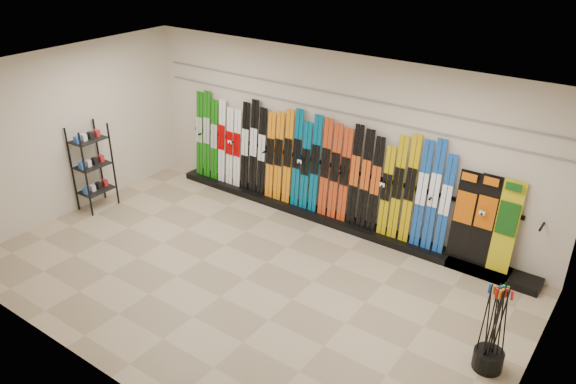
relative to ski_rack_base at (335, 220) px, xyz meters
The scene contains 13 objects.
floor 2.29m from the ski_rack_base, 95.64° to the right, with size 8.00×8.00×0.00m, color #9C8A6B.
back_wall 1.47m from the ski_rack_base, 135.64° to the left, with size 8.00×8.00×0.00m, color beige.
left_wall 5.01m from the ski_rack_base, 151.65° to the right, with size 5.00×5.00×0.00m, color beige.
right_wall 4.64m from the ski_rack_base, 31.13° to the right, with size 5.00×5.00×0.00m, color beige.
ceiling 3.73m from the ski_rack_base, 95.64° to the right, with size 8.00×8.00×0.00m, color silver.
ski_rack_base is the anchor object (origin of this frame).
skis 1.13m from the ski_rack_base, behind, with size 5.38×0.20×1.84m.
snowboards 2.66m from the ski_rack_base, ahead, with size 0.97×0.22×1.44m.
accessory_rack 4.54m from the ski_rack_base, 152.55° to the right, with size 0.40×0.60×1.62m, color black.
pole_bin 3.92m from the ski_rack_base, 30.60° to the right, with size 0.36×0.36×0.25m, color black.
ski_poles 3.96m from the ski_rack_base, 30.78° to the right, with size 0.33×0.24×1.18m.
slatwall_rail_0 1.96m from the ski_rack_base, 138.37° to the left, with size 7.60×0.02×0.03m, color gray.
slatwall_rail_1 2.26m from the ski_rack_base, 138.37° to the left, with size 7.60×0.02×0.03m, color gray.
Camera 1 is at (4.65, -5.36, 4.98)m, focal length 35.00 mm.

